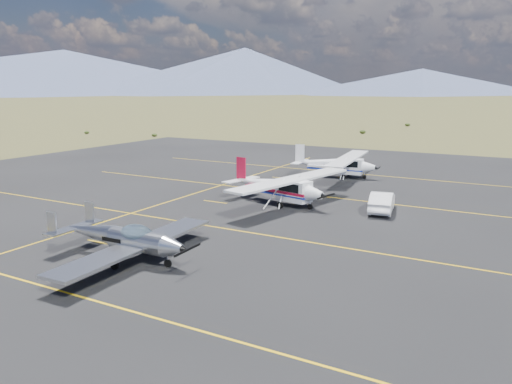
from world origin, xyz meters
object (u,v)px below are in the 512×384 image
Objects in this scene: aircraft_low_wing at (125,238)px; sedan at (382,202)px; aircraft_cessna at (278,185)px; aircraft_plain at (336,163)px.

aircraft_low_wing is 17.44m from sedan.
aircraft_cessna is at bearing 83.76° from aircraft_low_wing.
aircraft_low_wing is at bearing 51.35° from sedan.
sedan is at bearing 60.17° from aircraft_low_wing.
aircraft_low_wing is 0.89× the size of aircraft_plain.
sedan is (7.11, 1.24, -0.64)m from aircraft_cessna.
aircraft_plain is (1.06, 26.16, 0.22)m from aircraft_low_wing.
aircraft_cessna reaches higher than aircraft_plain.
aircraft_low_wing reaches higher than sedan.
aircraft_plain reaches higher than sedan.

